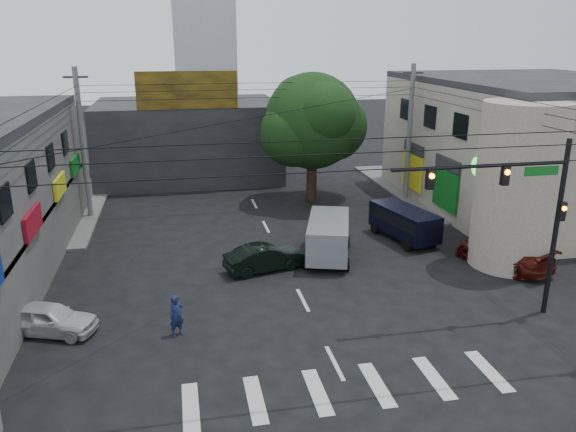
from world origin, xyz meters
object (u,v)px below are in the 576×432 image
object	(u,v)px
white_compact	(49,319)
traffic_officer	(177,316)
maroon_sedan	(503,253)
navy_van	(404,224)
utility_pole_far_left	(83,145)
silver_minivan	(328,239)
street_tree	(312,121)
utility_pole_far_right	(409,134)
dark_sedan	(265,258)
traffic_gantry	(521,202)

from	to	relation	value
white_compact	traffic_officer	size ratio (longest dim) A/B	2.37
maroon_sedan	navy_van	distance (m)	5.65
utility_pole_far_left	silver_minivan	bearing A→B (deg)	-36.28
street_tree	utility_pole_far_right	world-z (taller)	utility_pole_far_right
dark_sedan	maroon_sedan	xyz separation A→B (m)	(11.58, -1.82, 0.07)
street_tree	traffic_gantry	bearing A→B (deg)	-78.01
traffic_gantry	white_compact	distance (m)	18.53
street_tree	traffic_gantry	distance (m)	18.42
utility_pole_far_left	navy_van	xyz separation A→B (m)	(17.68, -7.69, -3.69)
dark_sedan	street_tree	bearing A→B (deg)	-38.39
traffic_gantry	navy_van	distance (m)	10.12
traffic_gantry	utility_pole_far_right	size ratio (longest dim) A/B	0.78
utility_pole_far_right	white_compact	world-z (taller)	utility_pole_far_right
dark_sedan	white_compact	distance (m)	10.03
utility_pole_far_left	maroon_sedan	xyz separation A→B (m)	(21.00, -12.26, -3.88)
maroon_sedan	utility_pole_far_left	bearing A→B (deg)	-53.02
dark_sedan	maroon_sedan	world-z (taller)	maroon_sedan
traffic_gantry	maroon_sedan	bearing A→B (deg)	60.59
traffic_gantry	maroon_sedan	world-z (taller)	traffic_gantry
street_tree	dark_sedan	bearing A→B (deg)	-113.95
dark_sedan	white_compact	world-z (taller)	dark_sedan
white_compact	maroon_sedan	distance (m)	20.75
dark_sedan	maroon_sedan	size ratio (longest dim) A/B	0.78
street_tree	dark_sedan	size ratio (longest dim) A/B	2.11
dark_sedan	navy_van	xyz separation A→B (m)	(8.26, 2.74, 0.26)
utility_pole_far_left	traffic_officer	xyz separation A→B (m)	(5.17, -15.96, -3.78)
silver_minivan	traffic_officer	distance (m)	10.08
white_compact	traffic_officer	xyz separation A→B (m)	(4.76, -1.10, 0.20)
traffic_gantry	utility_pole_far_left	world-z (taller)	utility_pole_far_left
utility_pole_far_right	traffic_officer	bearing A→B (deg)	-134.76
maroon_sedan	traffic_officer	bearing A→B (deg)	-9.58
dark_sedan	white_compact	size ratio (longest dim) A/B	1.07
maroon_sedan	silver_minivan	bearing A→B (deg)	-41.85
utility_pole_far_right	navy_van	bearing A→B (deg)	-113.35
silver_minivan	navy_van	size ratio (longest dim) A/B	1.07
street_tree	traffic_officer	world-z (taller)	street_tree
navy_van	traffic_officer	world-z (taller)	navy_van
traffic_gantry	utility_pole_far_right	distance (m)	17.21
street_tree	white_compact	bearing A→B (deg)	-131.62
white_compact	navy_van	world-z (taller)	navy_van
navy_van	traffic_officer	xyz separation A→B (m)	(-12.51, -8.27, -0.09)
utility_pole_far_right	maroon_sedan	bearing A→B (deg)	-90.00
utility_pole_far_right	maroon_sedan	distance (m)	12.86
utility_pole_far_right	silver_minivan	distance (m)	12.97
street_tree	dark_sedan	xyz separation A→B (m)	(-5.08, -11.44, -4.83)
street_tree	dark_sedan	world-z (taller)	street_tree
maroon_sedan	navy_van	size ratio (longest dim) A/B	1.11
street_tree	maroon_sedan	xyz separation A→B (m)	(6.50, -13.26, -4.76)
navy_van	street_tree	bearing A→B (deg)	6.82
traffic_gantry	white_compact	xyz separation A→B (m)	(-17.91, 2.15, -4.22)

